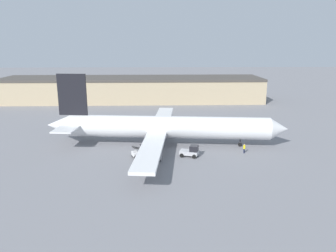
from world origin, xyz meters
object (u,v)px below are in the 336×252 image
baggage_tug (191,151)px  belt_loader_truck (142,152)px  ground_crew_worker (244,148)px  airplane (162,127)px

baggage_tug → belt_loader_truck: belt_loader_truck is taller
baggage_tug → ground_crew_worker: bearing=26.5°
baggage_tug → belt_loader_truck: bearing=-160.5°
belt_loader_truck → baggage_tug: bearing=-20.8°
airplane → ground_crew_worker: size_ratio=27.20×
baggage_tug → belt_loader_truck: (-8.04, -0.25, 0.11)m
airplane → baggage_tug: size_ratio=13.31×
airplane → belt_loader_truck: 8.01m
airplane → belt_loader_truck: size_ratio=13.97×
ground_crew_worker → belt_loader_truck: size_ratio=0.51×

